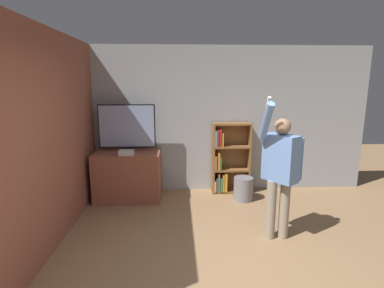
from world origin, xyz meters
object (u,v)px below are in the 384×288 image
(waste_bin, at_px, (243,189))
(bookshelf, at_px, (227,160))
(person, at_px, (280,168))
(television, at_px, (127,127))
(game_console, at_px, (126,153))

(waste_bin, bearing_deg, bookshelf, 118.00)
(person, height_order, waste_bin, person)
(television, relative_size, game_console, 3.98)
(game_console, distance_m, waste_bin, 2.12)
(television, relative_size, person, 0.52)
(person, relative_size, waste_bin, 4.56)
(television, height_order, person, person)
(bookshelf, distance_m, waste_bin, 0.63)
(television, bearing_deg, game_console, -85.08)
(bookshelf, bearing_deg, game_console, -164.88)
(game_console, bearing_deg, bookshelf, 15.12)
(game_console, bearing_deg, person, -30.48)
(waste_bin, bearing_deg, game_console, -178.51)
(television, distance_m, game_console, 0.50)
(television, distance_m, person, 2.73)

